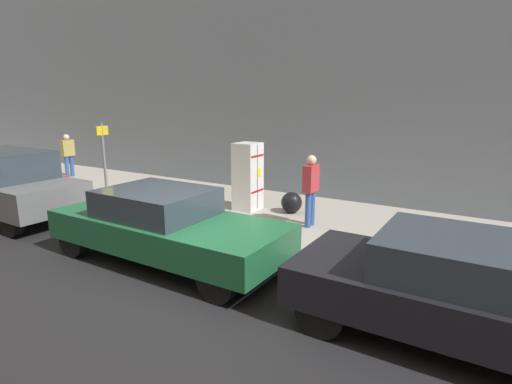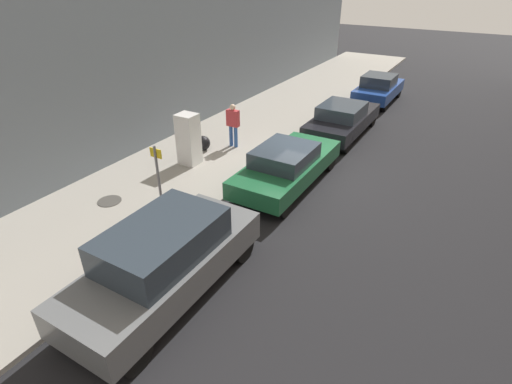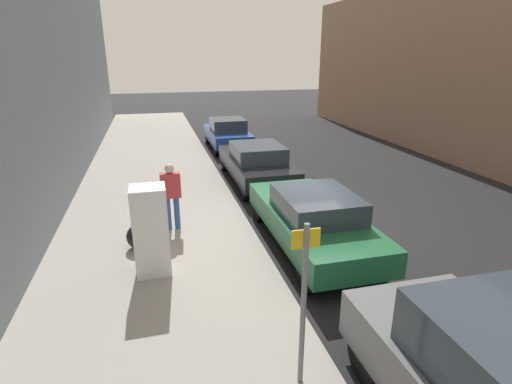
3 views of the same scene
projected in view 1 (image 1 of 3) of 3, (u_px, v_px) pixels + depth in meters
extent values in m
plane|color=black|center=(188.00, 274.00, 7.06)|extent=(80.00, 80.00, 0.00)
cube|color=#9E998E|center=(287.00, 219.00, 10.21)|extent=(4.76, 44.00, 0.13)
cube|color=slate|center=(340.00, 45.00, 11.92)|extent=(1.83, 39.60, 9.26)
cube|color=white|center=(248.00, 177.00, 10.66)|extent=(0.67, 0.61, 1.80)
cube|color=black|center=(257.00, 178.00, 10.51)|extent=(0.01, 0.01, 1.71)
cube|color=yellow|center=(259.00, 172.00, 10.54)|extent=(0.16, 0.01, 0.22)
cube|color=red|center=(257.00, 156.00, 10.38)|extent=(0.60, 0.01, 0.05)
cube|color=red|center=(257.00, 191.00, 10.59)|extent=(0.60, 0.01, 0.05)
cylinder|color=#47443F|center=(168.00, 192.00, 12.91)|extent=(0.70, 0.70, 0.02)
cylinder|color=slate|center=(105.00, 166.00, 10.83)|extent=(0.07, 0.07, 2.31)
cube|color=yellow|center=(102.00, 130.00, 10.61)|extent=(0.36, 0.02, 0.24)
cylinder|color=red|center=(68.00, 190.00, 11.81)|extent=(0.22, 0.22, 0.62)
sphere|color=red|center=(66.00, 179.00, 11.74)|extent=(0.20, 0.20, 0.20)
sphere|color=black|center=(292.00, 202.00, 10.46)|extent=(0.55, 0.55, 0.55)
cylinder|color=#2D5193|center=(312.00, 208.00, 9.40)|extent=(0.14, 0.14, 0.83)
cylinder|color=#2D5193|center=(308.00, 210.00, 9.22)|extent=(0.14, 0.14, 0.83)
cube|color=#B73338|center=(311.00, 178.00, 9.14)|extent=(0.48, 0.22, 0.62)
sphere|color=beige|center=(312.00, 160.00, 9.05)|extent=(0.22, 0.22, 0.22)
cylinder|color=#2D5193|center=(72.00, 166.00, 15.54)|extent=(0.14, 0.14, 0.81)
cylinder|color=#2D5193|center=(67.00, 167.00, 15.37)|extent=(0.14, 0.14, 0.81)
cube|color=#A8934C|center=(67.00, 148.00, 15.30)|extent=(0.47, 0.22, 0.61)
sphere|color=beige|center=(66.00, 137.00, 15.20)|extent=(0.22, 0.22, 0.22)
cube|color=slate|center=(5.00, 191.00, 10.45)|extent=(1.86, 4.75, 0.70)
cube|color=#2D3842|center=(1.00, 164.00, 10.29)|extent=(1.64, 2.61, 0.70)
cylinder|color=black|center=(76.00, 206.00, 10.28)|extent=(0.22, 0.71, 0.71)
cylinder|color=black|center=(11.00, 221.00, 8.95)|extent=(0.22, 0.71, 0.71)
cylinder|color=black|center=(3.00, 190.00, 12.09)|extent=(0.22, 0.71, 0.71)
cube|color=#1E6038|center=(167.00, 231.00, 7.51)|extent=(1.83, 4.69, 0.55)
cube|color=#2D3842|center=(157.00, 202.00, 7.51)|extent=(1.61, 1.97, 0.50)
cylinder|color=black|center=(269.00, 249.00, 7.33)|extent=(0.22, 0.67, 0.67)
cylinder|color=black|center=(217.00, 281.00, 6.02)|extent=(0.22, 0.67, 0.67)
cylinder|color=black|center=(136.00, 220.00, 9.12)|extent=(0.22, 0.67, 0.67)
cylinder|color=black|center=(74.00, 240.00, 7.82)|extent=(0.22, 0.67, 0.67)
cube|color=black|center=(478.00, 302.00, 4.88)|extent=(1.84, 4.58, 0.55)
cube|color=#2D3842|center=(462.00, 258.00, 4.88)|extent=(1.62, 1.92, 0.50)
cylinder|color=black|center=(359.00, 270.00, 6.47)|extent=(0.22, 0.65, 0.65)
cylinder|color=black|center=(321.00, 313.00, 5.16)|extent=(0.22, 0.65, 0.65)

